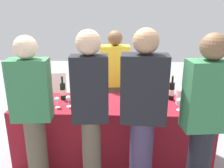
% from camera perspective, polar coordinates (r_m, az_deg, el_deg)
% --- Properties ---
extents(ground_plane, '(12.00, 12.00, 0.00)m').
position_cam_1_polar(ground_plane, '(3.30, 0.00, -17.20)').
color(ground_plane, gray).
extents(tasting_table, '(2.40, 0.71, 0.77)m').
position_cam_1_polar(tasting_table, '(3.09, 0.00, -11.31)').
color(tasting_table, maroon).
rests_on(tasting_table, ground_plane).
extents(wine_bottle_0, '(0.08, 0.08, 0.33)m').
position_cam_1_polar(wine_bottle_0, '(3.17, -16.35, -1.31)').
color(wine_bottle_0, black).
rests_on(wine_bottle_0, tasting_table).
extents(wine_bottle_1, '(0.07, 0.07, 0.31)m').
position_cam_1_polar(wine_bottle_1, '(3.07, -11.86, -1.71)').
color(wine_bottle_1, black).
rests_on(wine_bottle_1, tasting_table).
extents(wine_bottle_2, '(0.07, 0.07, 0.31)m').
position_cam_1_polar(wine_bottle_2, '(3.04, 8.93, -1.80)').
color(wine_bottle_2, black).
rests_on(wine_bottle_2, tasting_table).
extents(wine_bottle_3, '(0.08, 0.08, 0.31)m').
position_cam_1_polar(wine_bottle_3, '(3.09, 10.55, -1.62)').
color(wine_bottle_3, black).
rests_on(wine_bottle_3, tasting_table).
extents(wine_bottle_4, '(0.07, 0.07, 0.33)m').
position_cam_1_polar(wine_bottle_4, '(3.08, 14.32, -1.67)').
color(wine_bottle_4, black).
rests_on(wine_bottle_4, tasting_table).
extents(wine_glass_0, '(0.06, 0.06, 0.14)m').
position_cam_1_polar(wine_glass_0, '(2.93, -14.86, -3.15)').
color(wine_glass_0, silver).
rests_on(wine_glass_0, tasting_table).
extents(wine_glass_1, '(0.06, 0.06, 0.13)m').
position_cam_1_polar(wine_glass_1, '(2.84, -13.26, -3.84)').
color(wine_glass_1, silver).
rests_on(wine_glass_1, tasting_table).
extents(wine_glass_2, '(0.06, 0.06, 0.14)m').
position_cam_1_polar(wine_glass_2, '(2.83, -10.57, -3.53)').
color(wine_glass_2, silver).
rests_on(wine_glass_2, tasting_table).
extents(wine_glass_3, '(0.07, 0.07, 0.15)m').
position_cam_1_polar(wine_glass_3, '(2.71, 3.14, -4.06)').
color(wine_glass_3, silver).
rests_on(wine_glass_3, tasting_table).
extents(wine_glass_4, '(0.07, 0.07, 0.15)m').
position_cam_1_polar(wine_glass_4, '(2.80, 16.12, -4.11)').
color(wine_glass_4, silver).
rests_on(wine_glass_4, tasting_table).
extents(ice_bucket, '(0.23, 0.23, 0.19)m').
position_cam_1_polar(ice_bucket, '(3.01, 17.44, -2.93)').
color(ice_bucket, silver).
rests_on(ice_bucket, tasting_table).
extents(server_pouring, '(0.44, 0.27, 1.60)m').
position_cam_1_polar(server_pouring, '(3.52, 0.71, 0.76)').
color(server_pouring, brown).
rests_on(server_pouring, ground_plane).
extents(guest_0, '(0.41, 0.25, 1.67)m').
position_cam_1_polar(guest_0, '(2.51, -18.75, -6.26)').
color(guest_0, brown).
rests_on(guest_0, ground_plane).
extents(guest_1, '(0.36, 0.23, 1.73)m').
position_cam_1_polar(guest_1, '(2.28, -5.28, -6.16)').
color(guest_1, brown).
rests_on(guest_1, ground_plane).
extents(guest_2, '(0.44, 0.26, 1.74)m').
position_cam_1_polar(guest_2, '(2.28, 7.51, -6.95)').
color(guest_2, '#3F3351').
rests_on(guest_2, ground_plane).
extents(guest_3, '(0.42, 0.26, 1.71)m').
position_cam_1_polar(guest_3, '(2.30, 21.55, -8.07)').
color(guest_3, black).
rests_on(guest_3, ground_plane).
extents(menu_board, '(0.47, 0.11, 0.88)m').
position_cam_1_polar(menu_board, '(4.15, -14.12, -3.26)').
color(menu_board, white).
rests_on(menu_board, ground_plane).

